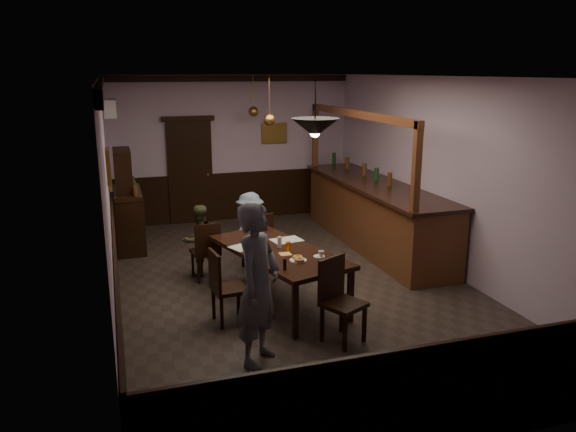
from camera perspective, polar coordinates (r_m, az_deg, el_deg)
name	(u,v)px	position (r m, az deg, el deg)	size (l,w,h in m)	color
room	(292,185)	(7.99, 0.39, 3.16)	(5.01, 8.01, 3.01)	#2D2621
dining_table	(278,254)	(7.57, -0.99, -3.89)	(1.56, 2.39, 0.75)	black
chair_far_left	(207,249)	(8.48, -8.28, -3.31)	(0.44, 0.44, 0.91)	black
chair_far_right	(259,239)	(8.89, -2.92, -2.32)	(0.52, 0.52, 0.91)	black
chair_near	(338,296)	(6.61, 5.14, -8.08)	(0.58, 0.58, 1.00)	black
chair_side	(224,284)	(7.04, -6.56, -6.87)	(0.46, 0.46, 0.95)	black
person_standing	(258,285)	(5.98, -3.04, -6.98)	(0.65, 0.42, 1.77)	#565762
person_seated_left	(199,240)	(8.71, -9.00, -2.46)	(0.54, 0.42, 1.11)	#4C5030
person_seated_right	(250,229)	(9.09, -3.86, -1.30)	(0.78, 0.45, 1.20)	slate
newspaper_left	(246,246)	(7.68, -4.28, -3.10)	(0.42, 0.30, 0.01)	silver
newspaper_right	(287,240)	(7.94, -0.14, -2.46)	(0.42, 0.30, 0.01)	silver
napkin	(285,254)	(7.37, -0.28, -3.87)	(0.15, 0.15, 0.00)	#E7BA55
saucer	(319,256)	(7.26, 3.18, -4.12)	(0.15, 0.15, 0.01)	white
coffee_cup	(321,254)	(7.24, 3.38, -3.83)	(0.08, 0.08, 0.07)	white
pastry_plate	(298,260)	(7.10, 1.03, -4.53)	(0.22, 0.22, 0.01)	white
pastry_ring_a	(299,260)	(7.04, 1.17, -4.46)	(0.13, 0.13, 0.04)	#C68C47
pastry_ring_b	(298,257)	(7.14, 0.98, -4.19)	(0.13, 0.13, 0.04)	#C68C47
soda_can	(288,246)	(7.48, 0.02, -3.11)	(0.07, 0.07, 0.12)	orange
beer_glass	(263,244)	(7.45, -2.53, -2.88)	(0.06, 0.06, 0.20)	#BF721E
water_glass	(280,242)	(7.61, -0.86, -2.67)	(0.06, 0.06, 0.15)	silver
pepper_mill	(285,264)	(6.78, -0.33, -4.91)	(0.04, 0.04, 0.14)	black
sideboard	(128,209)	(10.31, -15.96, 0.70)	(0.48, 1.34, 1.76)	black
bar_counter	(375,213)	(10.14, 8.79, 0.32)	(1.01, 4.33, 2.43)	#4F2415
door_back	(190,173)	(11.68, -9.90, 4.35)	(0.90, 0.06, 2.10)	black
ac_unit	(110,108)	(10.37, -17.66, 10.42)	(0.20, 0.85, 0.30)	white
picture_left_small	(108,166)	(5.92, -17.80, 4.82)	(0.04, 0.28, 0.36)	olive
picture_left_large	(110,171)	(8.37, -17.68, 4.38)	(0.04, 0.62, 0.48)	olive
picture_back	(274,133)	(11.95, -1.40, 8.43)	(0.55, 0.04, 0.42)	olive
pendant_iron	(315,128)	(6.55, 2.76, 8.93)	(0.56, 0.56, 0.67)	black
pendant_brass_mid	(269,120)	(9.33, -1.90, 9.76)	(0.20, 0.20, 0.81)	#BF8C3F
pendant_brass_far	(253,112)	(11.17, -3.54, 10.54)	(0.20, 0.20, 0.81)	#BF8C3F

